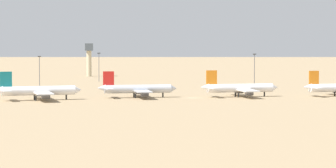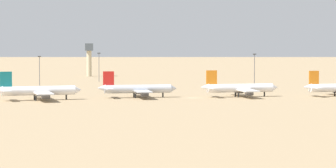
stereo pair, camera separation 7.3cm
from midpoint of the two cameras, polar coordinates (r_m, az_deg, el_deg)
name	(u,v)px [view 2 (the right image)]	position (r m, az deg, el deg)	size (l,w,h in m)	color
ground	(192,98)	(347.40, 1.69, -0.97)	(4000.00, 4000.00, 0.00)	#9E8460
ridge_center	(187,15)	(1476.68, 1.33, 4.84)	(227.70, 152.31, 126.06)	gray
parked_jet_teal_1	(38,91)	(337.85, -9.10, -0.47)	(36.08, 30.73, 11.94)	white
parked_jet_red_2	(137,89)	(347.55, -2.18, -0.35)	(34.50, 29.06, 11.39)	silver
parked_jet_orange_3	(239,88)	(353.03, 5.01, -0.29)	(35.22, 29.78, 11.63)	white
control_tower	(89,56)	(529.89, -5.54, 1.93)	(5.20, 5.20, 21.45)	#C6B793
light_pole_west	(39,69)	(435.82, -8.98, 1.08)	(1.80, 0.50, 15.71)	#59595E
light_pole_mid	(254,68)	(423.37, 6.07, 1.13)	(1.80, 0.50, 17.15)	#59595E
light_pole_east	(99,65)	(468.63, -4.85, 1.33)	(1.80, 0.50, 16.66)	#59595E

